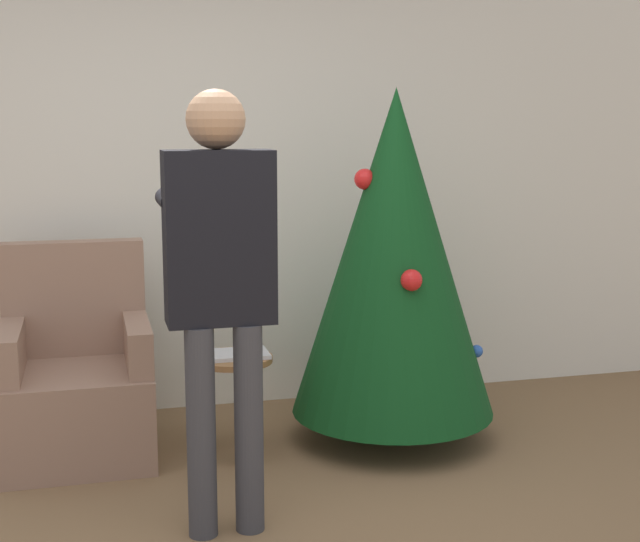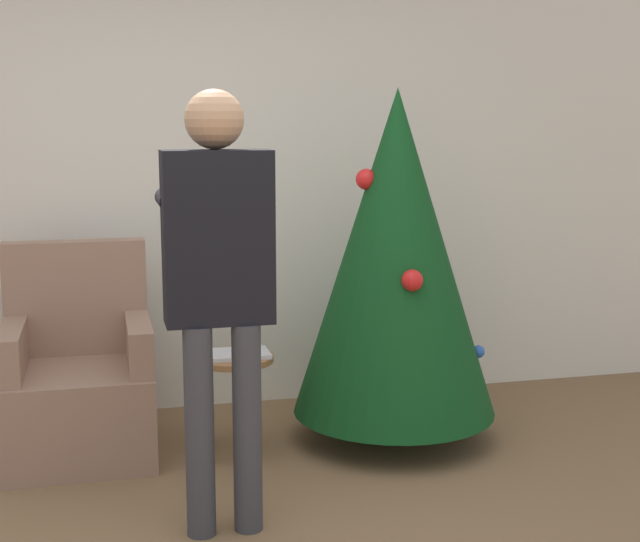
# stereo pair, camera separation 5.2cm
# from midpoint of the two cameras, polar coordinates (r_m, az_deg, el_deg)

# --- Properties ---
(wall_back) EXTENTS (8.00, 0.06, 2.70)m
(wall_back) POSITION_cam_midpoint_polar(r_m,az_deg,el_deg) (5.24, -9.45, 5.69)
(wall_back) COLOR silver
(wall_back) RESTS_ON ground_plane
(christmas_tree) EXTENTS (1.08, 1.08, 1.86)m
(christmas_tree) POSITION_cam_midpoint_polar(r_m,az_deg,el_deg) (4.67, 4.45, 1.13)
(christmas_tree) COLOR brown
(christmas_tree) RESTS_ON ground_plane
(armchair) EXTENTS (0.73, 0.75, 1.07)m
(armchair) POSITION_cam_midpoint_polar(r_m,az_deg,el_deg) (4.75, -15.60, -7.03)
(armchair) COLOR #93705B
(armchair) RESTS_ON ground_plane
(person_standing) EXTENTS (0.45, 0.57, 1.82)m
(person_standing) POSITION_cam_midpoint_polar(r_m,az_deg,el_deg) (3.61, -6.82, 0.14)
(person_standing) COLOR #38383D
(person_standing) RESTS_ON ground_plane
(side_stool) EXTENTS (0.40, 0.40, 0.52)m
(side_stool) POSITION_cam_midpoint_polar(r_m,az_deg,el_deg) (4.55, -5.87, -6.56)
(side_stool) COLOR olive
(side_stool) RESTS_ON ground_plane
(laptop) EXTENTS (0.35, 0.22, 0.02)m
(laptop) POSITION_cam_midpoint_polar(r_m,az_deg,el_deg) (4.52, -5.90, -5.32)
(laptop) COLOR silver
(laptop) RESTS_ON side_stool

